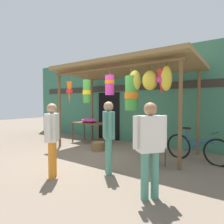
# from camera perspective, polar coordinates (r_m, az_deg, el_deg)

# --- Properties ---
(ground_plane) EXTENTS (30.00, 30.00, 0.00)m
(ground_plane) POSITION_cam_1_polar(r_m,az_deg,el_deg) (6.16, -3.51, -12.11)
(ground_plane) COLOR #756656
(shop_facade) EXTENTS (12.04, 0.29, 3.50)m
(shop_facade) POSITION_cam_1_polar(r_m,az_deg,el_deg) (7.92, 7.44, 3.93)
(shop_facade) COLOR #387056
(shop_facade) RESTS_ON ground_plane
(market_stall_canopy) EXTENTS (4.79, 2.24, 2.84)m
(market_stall_canopy) POSITION_cam_1_polar(r_m,az_deg,el_deg) (6.39, 3.29, 10.67)
(market_stall_canopy) COLOR brown
(market_stall_canopy) RESTS_ON ground_plane
(display_table) EXTENTS (1.43, 0.75, 0.79)m
(display_table) POSITION_cam_1_polar(r_m,az_deg,el_deg) (7.90, -6.16, -3.57)
(display_table) COLOR brown
(display_table) RESTS_ON ground_plane
(flower_heap_on_table) EXTENTS (0.68, 0.47, 0.16)m
(flower_heap_on_table) POSITION_cam_1_polar(r_m,az_deg,el_deg) (7.92, -6.59, -2.41)
(flower_heap_on_table) COLOR #D13399
(flower_heap_on_table) RESTS_ON display_table
(folding_chair) EXTENTS (0.49, 0.49, 0.84)m
(folding_chair) POSITION_cam_1_polar(r_m,az_deg,el_deg) (5.18, 12.67, -9.28)
(folding_chair) COLOR beige
(folding_chair) RESTS_ON ground_plane
(wicker_basket_by_table) EXTENTS (0.42, 0.42, 0.28)m
(wicker_basket_by_table) POSITION_cam_1_polar(r_m,az_deg,el_deg) (6.66, -4.01, -9.73)
(wicker_basket_by_table) COLOR brown
(wicker_basket_by_table) RESTS_ON ground_plane
(parked_bicycle) EXTENTS (1.73, 0.47, 0.92)m
(parked_bicycle) POSITION_cam_1_polar(r_m,az_deg,el_deg) (5.85, 22.99, -9.60)
(parked_bicycle) COLOR black
(parked_bicycle) RESTS_ON ground_plane
(vendor_in_orange) EXTENTS (0.45, 0.44, 1.60)m
(vendor_in_orange) POSITION_cam_1_polar(r_m,az_deg,el_deg) (4.42, -1.00, -5.56)
(vendor_in_orange) COLOR #4C8E7A
(vendor_in_orange) RESTS_ON ground_plane
(customer_foreground) EXTENTS (0.42, 0.49, 1.58)m
(customer_foreground) POSITION_cam_1_polar(r_m,az_deg,el_deg) (3.32, 10.81, -8.57)
(customer_foreground) COLOR #4C8E7A
(customer_foreground) RESTS_ON ground_plane
(shopper_by_bananas) EXTENTS (0.42, 0.48, 1.56)m
(shopper_by_bananas) POSITION_cam_1_polar(r_m,az_deg,el_deg) (4.38, -16.70, -6.06)
(shopper_by_bananas) COLOR orange
(shopper_by_bananas) RESTS_ON ground_plane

